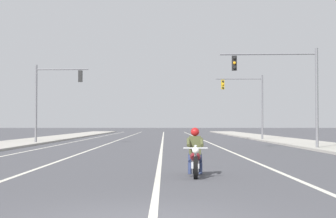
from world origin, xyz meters
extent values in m
cube|color=beige|center=(0.16, 45.00, 0.00)|extent=(0.16, 100.00, 0.01)
cube|color=beige|center=(-4.12, 45.00, 0.00)|extent=(0.16, 100.00, 0.01)
cube|color=beige|center=(4.08, 45.00, 0.00)|extent=(0.16, 100.00, 0.01)
cube|color=beige|center=(-7.53, 45.00, 0.00)|extent=(0.16, 100.00, 0.01)
cube|color=#ADA89E|center=(11.22, 40.00, 0.07)|extent=(4.40, 110.00, 0.14)
cube|color=#ADA89E|center=(-11.22, 40.00, 0.07)|extent=(4.40, 110.00, 0.14)
cylinder|color=black|center=(1.24, 6.69, 0.32)|extent=(0.15, 0.64, 0.64)
cylinder|color=black|center=(1.30, 8.24, 0.32)|extent=(0.15, 0.64, 0.64)
cylinder|color=silver|center=(1.24, 6.79, 0.64)|extent=(0.08, 0.33, 0.68)
sphere|color=white|center=(1.24, 6.64, 0.82)|extent=(0.20, 0.20, 0.20)
cylinder|color=silver|center=(1.24, 6.84, 0.87)|extent=(0.70, 0.07, 0.04)
ellipsoid|color=maroon|center=(1.26, 7.34, 0.60)|extent=(0.34, 0.57, 0.28)
cube|color=silver|center=(1.27, 7.46, 0.37)|extent=(0.26, 0.45, 0.24)
cube|color=black|center=(1.28, 7.78, 0.54)|extent=(0.30, 0.53, 0.12)
cube|color=maroon|center=(1.30, 8.19, 0.62)|extent=(0.21, 0.37, 0.08)
cylinder|color=silver|center=(1.14, 7.87, 0.30)|extent=(0.10, 0.55, 0.08)
cube|color=#4C512D|center=(1.28, 7.74, 0.92)|extent=(0.37, 0.25, 0.56)
sphere|color=#B21919|center=(1.28, 7.72, 1.33)|extent=(0.26, 0.26, 0.26)
cylinder|color=navy|center=(1.41, 7.60, 0.54)|extent=(0.16, 0.45, 0.30)
cylinder|color=navy|center=(1.43, 7.42, 0.24)|extent=(0.12, 0.16, 0.35)
cylinder|color=#4C512D|center=(1.47, 7.47, 1.02)|extent=(0.12, 0.53, 0.27)
cylinder|color=navy|center=(1.13, 7.61, 0.54)|extent=(0.16, 0.45, 0.30)
cylinder|color=navy|center=(1.11, 7.43, 0.24)|extent=(0.12, 0.16, 0.35)
cylinder|color=#4C512D|center=(1.07, 7.49, 1.02)|extent=(0.12, 0.53, 0.27)
cylinder|color=slate|center=(9.62, 23.94, 3.10)|extent=(0.18, 0.18, 6.20)
cylinder|color=slate|center=(6.69, 24.10, 5.85)|extent=(5.88, 0.42, 0.11)
cube|color=black|center=(4.63, 24.21, 5.30)|extent=(0.31, 0.26, 0.90)
sphere|color=black|center=(4.63, 24.06, 5.60)|extent=(0.18, 0.18, 0.18)
sphere|color=orange|center=(4.63, 24.06, 5.30)|extent=(0.18, 0.18, 0.18)
sphere|color=black|center=(4.63, 24.06, 5.00)|extent=(0.18, 0.18, 0.18)
cylinder|color=slate|center=(-9.74, 33.46, 3.10)|extent=(0.18, 0.18, 6.20)
cylinder|color=slate|center=(-7.69, 33.38, 5.85)|extent=(4.10, 0.27, 0.11)
cube|color=black|center=(-6.26, 33.33, 5.30)|extent=(0.31, 0.25, 0.90)
sphere|color=black|center=(-6.25, 33.48, 5.60)|extent=(0.18, 0.18, 0.18)
sphere|color=orange|center=(-6.25, 33.48, 5.30)|extent=(0.18, 0.18, 0.18)
sphere|color=black|center=(-6.25, 33.48, 5.00)|extent=(0.18, 0.18, 0.18)
cylinder|color=slate|center=(9.60, 42.14, 3.10)|extent=(0.18, 0.18, 6.20)
cylinder|color=slate|center=(7.40, 42.16, 5.85)|extent=(4.39, 0.14, 0.11)
cube|color=#B79319|center=(5.87, 42.17, 5.30)|extent=(0.30, 0.24, 0.90)
sphere|color=black|center=(5.87, 42.01, 5.60)|extent=(0.18, 0.18, 0.18)
sphere|color=orange|center=(5.87, 42.01, 5.30)|extent=(0.18, 0.18, 0.18)
sphere|color=black|center=(5.87, 42.01, 5.00)|extent=(0.18, 0.18, 0.18)
camera|label=1|loc=(0.36, -8.66, 1.57)|focal=57.48mm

